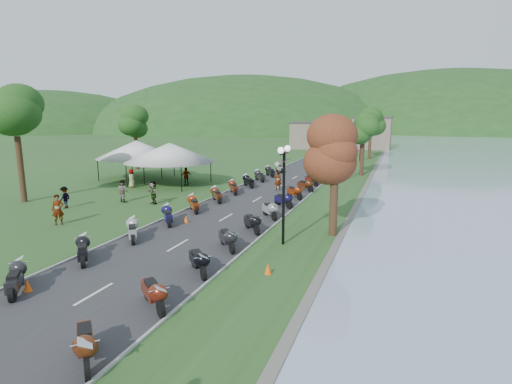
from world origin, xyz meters
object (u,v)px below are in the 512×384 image
(pedestrian_b, at_px, (124,202))
(pedestrian_a, at_px, (59,225))
(pedestrian_c, at_px, (66,208))
(vendor_tent_main, at_px, (170,164))

(pedestrian_b, bearing_deg, pedestrian_a, 109.00)
(pedestrian_a, xyz_separation_m, pedestrian_b, (-0.51, 6.73, 0.00))
(pedestrian_a, height_order, pedestrian_b, pedestrian_a)
(pedestrian_c, bearing_deg, vendor_tent_main, 162.96)
(vendor_tent_main, distance_m, pedestrian_a, 14.91)
(vendor_tent_main, bearing_deg, pedestrian_b, -84.68)
(pedestrian_a, bearing_deg, vendor_tent_main, 53.96)
(pedestrian_b, xyz_separation_m, pedestrian_c, (-2.57, -3.16, 0.00))
(vendor_tent_main, relative_size, pedestrian_a, 3.06)
(vendor_tent_main, xyz_separation_m, pedestrian_c, (-1.82, -11.15, -2.00))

